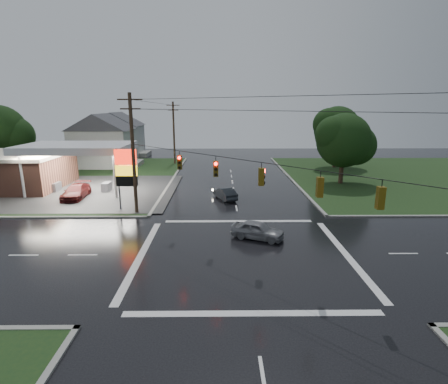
{
  "coord_description": "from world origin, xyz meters",
  "views": [
    {
      "loc": [
        -1.58,
        -22.13,
        9.91
      ],
      "look_at": [
        -1.29,
        5.61,
        3.0
      ],
      "focal_mm": 28.0,
      "sensor_mm": 36.0,
      "label": 1
    }
  ],
  "objects_px": {
    "utility_pole_n": "(174,132)",
    "car_north": "(225,193)",
    "tree_ne_near": "(345,141)",
    "gas_station": "(21,168)",
    "house_far": "(118,134)",
    "house_near": "(103,140)",
    "tree_nw_behind": "(1,131)",
    "car_pump": "(76,192)",
    "car_crossing": "(258,230)",
    "pylon_sign": "(126,169)",
    "tree_ne_far": "(338,129)",
    "utility_pole_nw": "(133,153)"
  },
  "relations": [
    {
      "from": "pylon_sign",
      "to": "utility_pole_n",
      "type": "xyz_separation_m",
      "value": [
        1.0,
        27.5,
        1.46
      ]
    },
    {
      "from": "tree_ne_near",
      "to": "gas_station",
      "type": "bearing_deg",
      "value": -176.7
    },
    {
      "from": "house_near",
      "to": "gas_station",
      "type": "bearing_deg",
      "value": -106.17
    },
    {
      "from": "utility_pole_n",
      "to": "gas_station",
      "type": "bearing_deg",
      "value": -131.47
    },
    {
      "from": "house_far",
      "to": "utility_pole_n",
      "type": "bearing_deg",
      "value": -38.77
    },
    {
      "from": "pylon_sign",
      "to": "tree_ne_near",
      "type": "distance_m",
      "value": 27.23
    },
    {
      "from": "utility_pole_n",
      "to": "car_north",
      "type": "height_order",
      "value": "utility_pole_n"
    },
    {
      "from": "utility_pole_nw",
      "to": "house_far",
      "type": "relative_size",
      "value": 1.0
    },
    {
      "from": "tree_ne_far",
      "to": "car_pump",
      "type": "xyz_separation_m",
      "value": [
        -34.5,
        -19.03,
        -5.42
      ]
    },
    {
      "from": "tree_ne_far",
      "to": "car_north",
      "type": "bearing_deg",
      "value": -132.99
    },
    {
      "from": "car_north",
      "to": "car_crossing",
      "type": "bearing_deg",
      "value": 79.69
    },
    {
      "from": "car_north",
      "to": "car_crossing",
      "type": "relative_size",
      "value": 0.98
    },
    {
      "from": "utility_pole_n",
      "to": "tree_ne_near",
      "type": "distance_m",
      "value": 28.55
    },
    {
      "from": "tree_ne_near",
      "to": "car_pump",
      "type": "xyz_separation_m",
      "value": [
        -31.49,
        -7.03,
        -4.81
      ]
    },
    {
      "from": "tree_ne_far",
      "to": "gas_station",
      "type": "bearing_deg",
      "value": -161.54
    },
    {
      "from": "car_north",
      "to": "tree_ne_near",
      "type": "bearing_deg",
      "value": -175.34
    },
    {
      "from": "tree_nw_behind",
      "to": "tree_ne_far",
      "type": "relative_size",
      "value": 1.02
    },
    {
      "from": "house_near",
      "to": "tree_ne_far",
      "type": "bearing_deg",
      "value": -3.01
    },
    {
      "from": "house_far",
      "to": "tree_ne_near",
      "type": "relative_size",
      "value": 1.23
    },
    {
      "from": "gas_station",
      "to": "pylon_sign",
      "type": "xyz_separation_m",
      "value": [
        15.18,
        -9.2,
        1.46
      ]
    },
    {
      "from": "tree_ne_near",
      "to": "car_pump",
      "type": "height_order",
      "value": "tree_ne_near"
    },
    {
      "from": "tree_nw_behind",
      "to": "tree_ne_near",
      "type": "height_order",
      "value": "tree_nw_behind"
    },
    {
      "from": "pylon_sign",
      "to": "car_pump",
      "type": "bearing_deg",
      "value": 146.91
    },
    {
      "from": "house_near",
      "to": "tree_nw_behind",
      "type": "bearing_deg",
      "value": -155.02
    },
    {
      "from": "house_near",
      "to": "car_pump",
      "type": "relative_size",
      "value": 2.12
    },
    {
      "from": "utility_pole_n",
      "to": "tree_nw_behind",
      "type": "bearing_deg",
      "value": -161.79
    },
    {
      "from": "house_near",
      "to": "car_pump",
      "type": "bearing_deg",
      "value": -80.28
    },
    {
      "from": "gas_station",
      "to": "car_crossing",
      "type": "distance_m",
      "value": 31.8
    },
    {
      "from": "pylon_sign",
      "to": "car_crossing",
      "type": "height_order",
      "value": "pylon_sign"
    },
    {
      "from": "utility_pole_n",
      "to": "tree_nw_behind",
      "type": "relative_size",
      "value": 1.05
    },
    {
      "from": "tree_ne_near",
      "to": "car_pump",
      "type": "relative_size",
      "value": 1.73
    },
    {
      "from": "pylon_sign",
      "to": "tree_ne_far",
      "type": "bearing_deg",
      "value": 40.35
    },
    {
      "from": "utility_pole_n",
      "to": "tree_ne_far",
      "type": "distance_m",
      "value": 26.96
    },
    {
      "from": "pylon_sign",
      "to": "house_far",
      "type": "bearing_deg",
      "value": 106.98
    },
    {
      "from": "utility_pole_nw",
      "to": "car_north",
      "type": "height_order",
      "value": "utility_pole_nw"
    },
    {
      "from": "utility_pole_n",
      "to": "house_far",
      "type": "distance_m",
      "value": 16.0
    },
    {
      "from": "car_north",
      "to": "tree_nw_behind",
      "type": "bearing_deg",
      "value": -47.18
    },
    {
      "from": "tree_nw_behind",
      "to": "car_pump",
      "type": "xyz_separation_m",
      "value": [
        16.5,
        -15.03,
        -5.43
      ]
    },
    {
      "from": "car_north",
      "to": "house_far",
      "type": "bearing_deg",
      "value": -79.9
    },
    {
      "from": "tree_ne_far",
      "to": "tree_ne_near",
      "type": "bearing_deg",
      "value": -104.07
    },
    {
      "from": "pylon_sign",
      "to": "tree_ne_far",
      "type": "distance_m",
      "value": 36.35
    },
    {
      "from": "utility_pole_n",
      "to": "tree_nw_behind",
      "type": "height_order",
      "value": "utility_pole_n"
    },
    {
      "from": "house_near",
      "to": "house_far",
      "type": "xyz_separation_m",
      "value": [
        -1.0,
        12.0,
        0.0
      ]
    },
    {
      "from": "tree_ne_far",
      "to": "car_crossing",
      "type": "bearing_deg",
      "value": -117.08
    },
    {
      "from": "tree_ne_near",
      "to": "house_near",
      "type": "bearing_deg",
      "value": 158.24
    },
    {
      "from": "utility_pole_nw",
      "to": "house_near",
      "type": "bearing_deg",
      "value": 113.37
    },
    {
      "from": "utility_pole_n",
      "to": "house_far",
      "type": "bearing_deg",
      "value": 141.23
    },
    {
      "from": "car_pump",
      "to": "gas_station",
      "type": "bearing_deg",
      "value": 147.87
    },
    {
      "from": "gas_station",
      "to": "tree_ne_near",
      "type": "xyz_separation_m",
      "value": [
        39.82,
        2.29,
        3.01
      ]
    },
    {
      "from": "gas_station",
      "to": "utility_pole_nw",
      "type": "bearing_deg",
      "value": -32.23
    }
  ]
}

